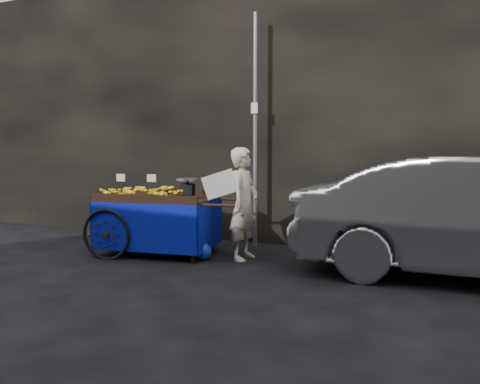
% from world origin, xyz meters
% --- Properties ---
extents(ground, '(80.00, 80.00, 0.00)m').
position_xyz_m(ground, '(0.00, 0.00, 0.00)').
color(ground, black).
rests_on(ground, ground).
extents(building_wall, '(13.50, 2.00, 5.00)m').
position_xyz_m(building_wall, '(0.39, 2.60, 2.50)').
color(building_wall, black).
rests_on(building_wall, ground).
extents(street_pole, '(0.12, 0.10, 4.00)m').
position_xyz_m(street_pole, '(0.30, 1.30, 2.01)').
color(street_pole, slate).
rests_on(street_pole, ground).
extents(banana_cart, '(2.55, 1.42, 1.33)m').
position_xyz_m(banana_cart, '(-1.00, 0.14, 0.82)').
color(banana_cart, black).
rests_on(banana_cart, ground).
extents(vendor, '(0.85, 0.64, 1.72)m').
position_xyz_m(vendor, '(0.50, 0.30, 0.86)').
color(vendor, '#C7AD94').
rests_on(vendor, ground).
extents(plastic_bag, '(0.30, 0.24, 0.27)m').
position_xyz_m(plastic_bag, '(-0.07, 0.00, 0.13)').
color(plastic_bag, '#172EB0').
rests_on(plastic_bag, ground).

